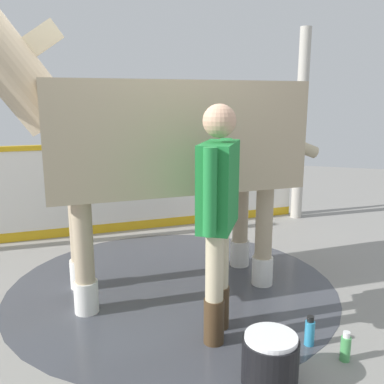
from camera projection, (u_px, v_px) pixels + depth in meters
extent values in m
cube|color=gray|center=(156.00, 287.00, 4.04)|extent=(16.00, 16.00, 0.02)
cylinder|color=#42444C|center=(173.00, 285.00, 4.06)|extent=(3.07, 3.07, 0.00)
cube|color=white|center=(132.00, 189.00, 5.67)|extent=(3.94, 2.95, 1.13)
cube|color=gold|center=(130.00, 144.00, 5.54)|extent=(3.95, 2.97, 0.06)
cube|color=gold|center=(133.00, 225.00, 5.78)|extent=(3.94, 2.95, 0.12)
cylinder|color=#B7B2A8|center=(301.00, 126.00, 6.08)|extent=(0.16, 0.16, 2.71)
cube|color=tan|center=(171.00, 135.00, 3.74)|extent=(2.29, 2.03, 0.91)
cylinder|color=tan|center=(84.00, 257.00, 3.45)|extent=(0.16, 0.16, 0.98)
cylinder|color=silver|center=(86.00, 297.00, 3.53)|extent=(0.20, 0.20, 0.27)
cylinder|color=tan|center=(79.00, 238.00, 3.92)|extent=(0.16, 0.16, 0.98)
cylinder|color=silver|center=(81.00, 274.00, 3.99)|extent=(0.20, 0.20, 0.27)
cylinder|color=tan|center=(264.00, 236.00, 3.98)|extent=(0.16, 0.16, 0.98)
cylinder|color=silver|center=(262.00, 271.00, 4.06)|extent=(0.20, 0.20, 0.27)
cylinder|color=tan|center=(240.00, 221.00, 4.45)|extent=(0.16, 0.16, 0.98)
cylinder|color=silver|center=(240.00, 253.00, 4.52)|extent=(0.20, 0.20, 0.27)
cylinder|color=tan|center=(17.00, 75.00, 3.24)|extent=(0.91, 0.82, 0.94)
cube|color=#C6B793|center=(16.00, 57.00, 3.21)|extent=(0.62, 0.48, 0.58)
cylinder|color=#C6B793|center=(287.00, 142.00, 4.15)|extent=(0.63, 0.51, 0.35)
cylinder|color=#47331E|center=(219.00, 307.00, 3.29)|extent=(0.15, 0.15, 0.34)
cylinder|color=#C6B793|center=(220.00, 255.00, 3.20)|extent=(0.13, 0.13, 0.51)
cylinder|color=#47331E|center=(214.00, 321.00, 3.08)|extent=(0.15, 0.15, 0.34)
cylinder|color=#C6B793|center=(215.00, 266.00, 2.98)|extent=(0.13, 0.13, 0.51)
cube|color=#1E7F38|center=(219.00, 185.00, 2.97)|extent=(0.25, 0.51, 0.60)
cylinder|color=#1E7F38|center=(226.00, 176.00, 3.25)|extent=(0.09, 0.09, 0.57)
cylinder|color=#1E7F38|center=(210.00, 192.00, 2.68)|extent=(0.09, 0.09, 0.57)
sphere|color=tan|center=(219.00, 121.00, 2.87)|extent=(0.23, 0.23, 0.23)
cylinder|color=black|center=(270.00, 361.00, 2.65)|extent=(0.36, 0.36, 0.29)
cylinder|color=white|center=(271.00, 338.00, 2.61)|extent=(0.33, 0.33, 0.03)
cylinder|color=#3399CC|center=(310.00, 333.00, 3.06)|extent=(0.07, 0.07, 0.19)
cylinder|color=black|center=(311.00, 319.00, 3.04)|extent=(0.05, 0.05, 0.04)
cylinder|color=#4CA559|center=(345.00, 349.00, 2.88)|extent=(0.07, 0.07, 0.17)
cylinder|color=white|center=(347.00, 335.00, 2.86)|extent=(0.05, 0.05, 0.04)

